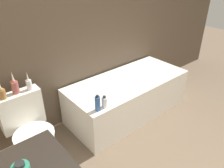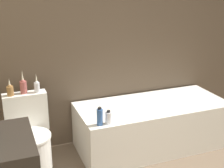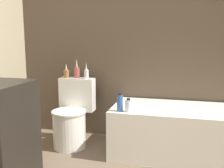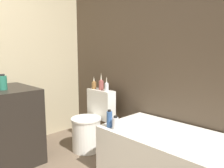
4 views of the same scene
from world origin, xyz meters
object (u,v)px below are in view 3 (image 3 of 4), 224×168
object	(u,v)px
vase_silver	(77,72)
shampoo_bottle_tall	(120,103)
bathtub	(192,132)
vase_gold	(66,73)
shampoo_bottle_short	(128,106)
vase_bronze	(86,73)
toilet	(72,118)

from	to	relation	value
vase_silver	shampoo_bottle_tall	size ratio (longest dim) A/B	1.28
vase_silver	shampoo_bottle_tall	distance (m)	0.81
bathtub	vase_gold	size ratio (longest dim) A/B	9.45
shampoo_bottle_tall	shampoo_bottle_short	distance (m)	0.09
bathtub	vase_gold	xyz separation A→B (m)	(-1.47, 0.15, 0.56)
vase_gold	vase_bronze	bearing A→B (deg)	0.45
vase_bronze	shampoo_bottle_short	world-z (taller)	vase_bronze
vase_gold	vase_bronze	xyz separation A→B (m)	(0.25, 0.00, 0.00)
toilet	shampoo_bottle_short	size ratio (longest dim) A/B	5.60
bathtub	shampoo_bottle_short	distance (m)	0.76
vase_silver	shampoo_bottle_short	size ratio (longest dim) A/B	1.69
bathtub	shampoo_bottle_tall	world-z (taller)	shampoo_bottle_tall
vase_gold	vase_silver	world-z (taller)	vase_silver
vase_gold	vase_silver	bearing A→B (deg)	9.24
toilet	bathtub	bearing A→B (deg)	0.83
shampoo_bottle_tall	bathtub	bearing A→B (deg)	21.69
vase_bronze	shampoo_bottle_tall	distance (m)	0.70
bathtub	vase_gold	distance (m)	1.58
shampoo_bottle_short	vase_gold	bearing A→B (deg)	152.80
toilet	vase_bronze	bearing A→B (deg)	53.26
toilet	shampoo_bottle_tall	distance (m)	0.74
vase_bronze	toilet	bearing A→B (deg)	-126.74
vase_silver	vase_bronze	bearing A→B (deg)	-8.36
bathtub	toilet	bearing A→B (deg)	-179.17
vase_gold	shampoo_bottle_tall	world-z (taller)	vase_gold
shampoo_bottle_tall	toilet	bearing A→B (deg)	157.27
bathtub	vase_silver	distance (m)	1.48
toilet	vase_bronze	distance (m)	0.55
vase_bronze	shampoo_bottle_tall	world-z (taller)	vase_bronze
toilet	shampoo_bottle_short	bearing A→B (deg)	-20.35
shampoo_bottle_short	vase_bronze	bearing A→B (deg)	143.58
bathtub	vase_bronze	xyz separation A→B (m)	(-1.22, 0.15, 0.57)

